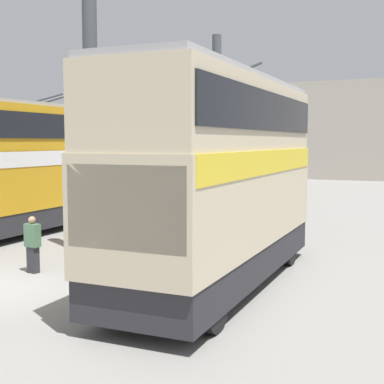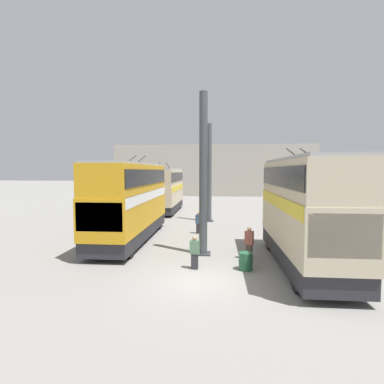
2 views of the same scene
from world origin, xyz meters
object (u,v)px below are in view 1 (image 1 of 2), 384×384
at_px(bus_left_far, 219,168).
at_px(bus_right_far, 177,155).
at_px(person_by_left_row, 150,237).
at_px(person_aisle_foreground, 33,243).
at_px(bus_right_mid, 32,159).
at_px(oil_drum, 108,265).
at_px(person_aisle_midway, 156,209).

height_order(bus_left_far, bus_right_far, bus_left_far).
xyz_separation_m(bus_left_far, person_by_left_row, (0.97, 2.44, -2.04)).
distance_m(bus_left_far, person_aisle_foreground, 5.58).
distance_m(bus_right_mid, oil_drum, 9.09).
height_order(bus_right_far, oil_drum, bus_right_far).
height_order(bus_right_mid, person_aisle_foreground, bus_right_mid).
bearing_deg(person_aisle_foreground, bus_right_mid, -131.80).
xyz_separation_m(person_aisle_foreground, oil_drum, (0.09, -2.35, -0.41)).
height_order(bus_right_far, person_aisle_midway, bus_right_far).
xyz_separation_m(bus_left_far, bus_right_far, (18.17, 9.67, -0.22)).
distance_m(bus_right_far, oil_drum, 20.23).
bearing_deg(bus_right_far, bus_left_far, -151.98).
height_order(bus_right_mid, person_aisle_midway, bus_right_mid).
height_order(person_aisle_foreground, oil_drum, person_aisle_foreground).
bearing_deg(bus_right_mid, person_aisle_midway, -60.28).
bearing_deg(bus_right_mid, bus_left_far, -115.70).
bearing_deg(bus_left_far, bus_right_mid, 64.30).
bearing_deg(person_aisle_midway, bus_right_far, -143.05).
xyz_separation_m(person_by_left_row, oil_drum, (-1.68, 0.32, -0.49)).
height_order(bus_left_far, person_aisle_midway, bus_left_far).
bearing_deg(bus_left_far, person_aisle_foreground, 98.88).
xyz_separation_m(bus_left_far, person_aisle_midway, (7.07, 5.43, -2.11)).
distance_m(bus_right_mid, person_aisle_midway, 5.30).
height_order(bus_right_far, person_by_left_row, bus_right_far).
xyz_separation_m(bus_right_far, person_aisle_midway, (-11.10, -4.24, -1.89)).
bearing_deg(person_aisle_foreground, person_by_left_row, 131.81).
relative_size(bus_right_far, oil_drum, 11.23).
bearing_deg(oil_drum, bus_right_mid, 52.21).
bearing_deg(bus_right_mid, person_by_left_row, -116.99).
relative_size(bus_right_mid, person_by_left_row, 6.36).
bearing_deg(bus_right_far, bus_right_mid, 180.00).
distance_m(bus_left_far, bus_right_mid, 10.73).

